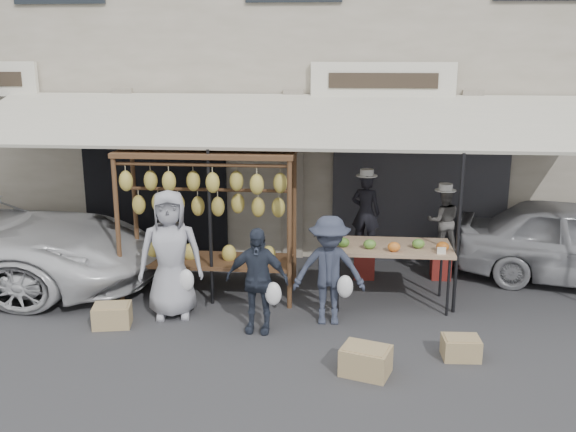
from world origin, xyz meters
name	(u,v)px	position (x,y,z in m)	size (l,w,h in m)	color
ground_plane	(270,340)	(0.00, 0.00, 0.00)	(90.00, 90.00, 0.00)	#2D2D30
shophouse	(306,50)	(0.00, 6.50, 3.65)	(24.00, 6.15, 7.30)	#B9AE9D
awning	(287,122)	(0.01, 2.28, 2.57)	(10.00, 2.35, 2.92)	beige
banana_rack	(207,196)	(-1.10, 1.44, 1.56)	(2.60, 0.90, 2.24)	#4D2D1A
produce_table	(392,248)	(1.62, 1.35, 0.87)	(1.70, 0.90, 1.04)	tan
vendor_left	(366,212)	(1.25, 2.50, 1.10)	(0.46, 0.30, 1.27)	black
vendor_right	(443,221)	(2.51, 2.58, 0.97)	(0.52, 0.41, 1.07)	#5B5855
customer_left	(171,254)	(-1.46, 0.66, 0.90)	(0.88, 0.57, 1.81)	#9B9BA4
customer_mid	(257,280)	(-0.20, 0.28, 0.71)	(0.84, 0.35, 1.43)	#29303E
customer_right	(329,270)	(0.73, 0.63, 0.76)	(0.98, 0.56, 1.51)	#2F3546
stool_left	(364,264)	(1.25, 2.50, 0.24)	(0.34, 0.34, 0.47)	maroon
stool_right	(441,265)	(2.51, 2.58, 0.22)	(0.31, 0.31, 0.44)	maroon
crate_near_a	(366,361)	(1.21, -0.79, 0.16)	(0.54, 0.41, 0.32)	tan
crate_near_b	(461,348)	(2.37, -0.28, 0.13)	(0.44, 0.34, 0.27)	tan
crate_far	(112,315)	(-2.19, 0.24, 0.15)	(0.49, 0.37, 0.30)	tan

